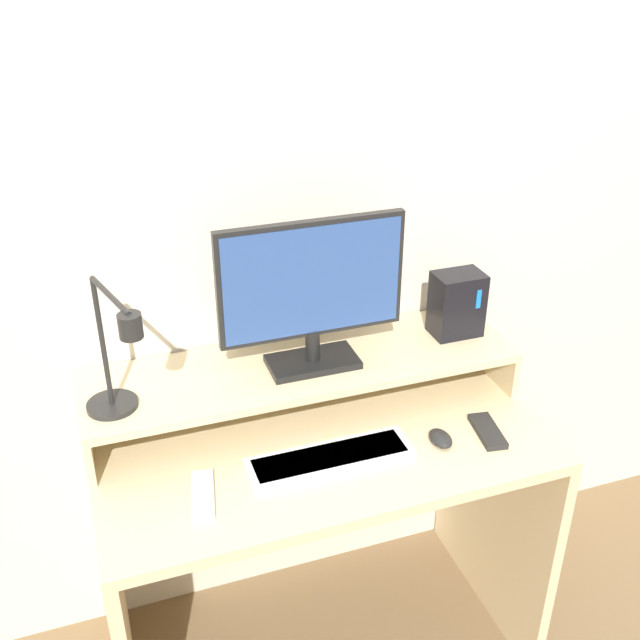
{
  "coord_description": "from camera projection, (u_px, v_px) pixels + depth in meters",
  "views": [
    {
      "loc": [
        -0.49,
        -1.1,
        1.87
      ],
      "look_at": [
        0.01,
        0.32,
        1.06
      ],
      "focal_mm": 42.0,
      "sensor_mm": 36.0,
      "label": 1
    }
  ],
  "objects": [
    {
      "name": "wall_back",
      "position": [
        277.0,
        199.0,
        1.87
      ],
      "size": [
        6.0,
        0.05,
        2.5
      ],
      "color": "beige",
      "rests_on": "ground_plane"
    },
    {
      "name": "desk",
      "position": [
        321.0,
        507.0,
        1.94
      ],
      "size": [
        1.1,
        0.59,
        0.74
      ],
      "color": "beige",
      "rests_on": "ground_plane"
    },
    {
      "name": "monitor_shelf",
      "position": [
        302.0,
        369.0,
        1.9
      ],
      "size": [
        1.1,
        0.3,
        0.13
      ],
      "color": "beige",
      "rests_on": "desk"
    },
    {
      "name": "monitor",
      "position": [
        312.0,
        290.0,
        1.78
      ],
      "size": [
        0.46,
        0.12,
        0.38
      ],
      "color": "black",
      "rests_on": "monitor_shelf"
    },
    {
      "name": "desk_lamp",
      "position": [
        116.0,
        365.0,
        1.6
      ],
      "size": [
        0.14,
        0.27,
        0.33
      ],
      "color": "black",
      "rests_on": "monitor_shelf"
    },
    {
      "name": "router_dock",
      "position": [
        457.0,
        304.0,
        1.99
      ],
      "size": [
        0.13,
        0.09,
        0.18
      ],
      "color": "black",
      "rests_on": "monitor_shelf"
    },
    {
      "name": "keyboard",
      "position": [
        330.0,
        458.0,
        1.75
      ],
      "size": [
        0.4,
        0.11,
        0.02
      ],
      "color": "white",
      "rests_on": "desk"
    },
    {
      "name": "mouse",
      "position": [
        441.0,
        438.0,
        1.81
      ],
      "size": [
        0.05,
        0.08,
        0.03
      ],
      "color": "black",
      "rests_on": "desk"
    },
    {
      "name": "remote_control",
      "position": [
        203.0,
        495.0,
        1.64
      ],
      "size": [
        0.08,
        0.16,
        0.02
      ],
      "color": "white",
      "rests_on": "desk"
    },
    {
      "name": "remote_secondary",
      "position": [
        488.0,
        431.0,
        1.85
      ],
      "size": [
        0.07,
        0.14,
        0.02
      ],
      "color": "black",
      "rests_on": "desk"
    }
  ]
}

